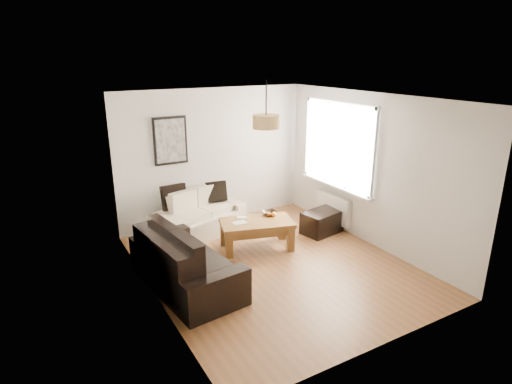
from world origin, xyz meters
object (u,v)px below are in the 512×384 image
sofa_leather (186,260)px  ottoman (322,222)px  loveseat_cream (201,213)px  coffee_table (257,235)px

sofa_leather → ottoman: sofa_leather is taller
ottoman → sofa_leather: bearing=-169.0°
loveseat_cream → sofa_leather: bearing=-134.9°
ottoman → coffee_table: bearing=178.8°
sofa_leather → coffee_table: sofa_leather is taller
coffee_table → loveseat_cream: bearing=117.7°
sofa_leather → coffee_table: size_ratio=1.59×
coffee_table → sofa_leather: bearing=-158.6°
sofa_leather → ottoman: bearing=-85.8°
sofa_leather → ottoman: 2.94m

